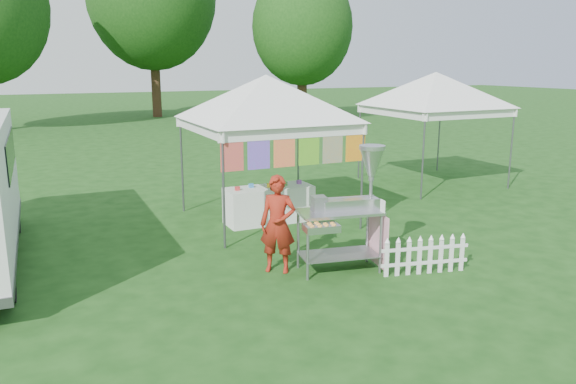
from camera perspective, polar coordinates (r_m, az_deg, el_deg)
ground at (r=8.92m, az=6.78°, el=-8.30°), size 120.00×120.00×0.00m
canopy_main at (r=11.43m, az=-2.24°, el=11.77°), size 4.24×4.24×3.45m
canopy_right at (r=15.61m, az=14.82°, el=11.68°), size 4.24×4.24×3.45m
tree_right at (r=32.49m, az=1.47°, el=16.39°), size 5.60×5.60×8.42m
donut_cart at (r=8.78m, az=6.59°, el=-0.68°), size 1.55×0.96×1.98m
vendor at (r=8.75m, az=-1.04°, el=-3.29°), size 0.67×0.63×1.54m
picket_fence at (r=9.04m, az=13.73°, el=-6.36°), size 1.41×0.35×0.56m
display_table at (r=11.61m, az=-1.94°, el=-1.27°), size 1.80×0.70×0.74m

